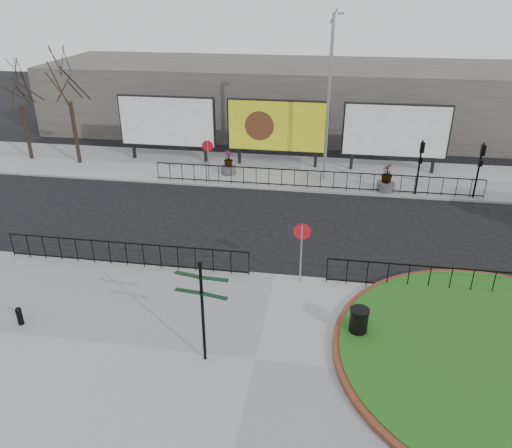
% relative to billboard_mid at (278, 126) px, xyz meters
% --- Properties ---
extents(ground, '(90.00, 90.00, 0.00)m').
position_rel_billboard_mid_xyz_m(ground, '(1.50, -12.97, -2.60)').
color(ground, black).
rests_on(ground, ground).
extents(pavement_near, '(30.00, 10.00, 0.12)m').
position_rel_billboard_mid_xyz_m(pavement_near, '(1.50, -17.97, -2.54)').
color(pavement_near, gray).
rests_on(pavement_near, ground).
extents(pavement_far, '(44.00, 6.00, 0.12)m').
position_rel_billboard_mid_xyz_m(pavement_far, '(1.50, -0.97, -2.54)').
color(pavement_far, gray).
rests_on(pavement_far, ground).
extents(brick_edge, '(10.40, 10.40, 0.18)m').
position_rel_billboard_mid_xyz_m(brick_edge, '(9.00, -16.97, -2.39)').
color(brick_edge, brown).
rests_on(brick_edge, pavement_near).
extents(grass_lawn, '(10.00, 10.00, 0.22)m').
position_rel_billboard_mid_xyz_m(grass_lawn, '(9.00, -16.97, -2.37)').
color(grass_lawn, '#1E5316').
rests_on(grass_lawn, pavement_near).
extents(railing_near_left, '(10.00, 0.10, 1.10)m').
position_rel_billboard_mid_xyz_m(railing_near_left, '(-4.50, -13.27, -1.93)').
color(railing_near_left, black).
rests_on(railing_near_left, pavement_near).
extents(railing_near_right, '(9.00, 0.10, 1.10)m').
position_rel_billboard_mid_xyz_m(railing_near_right, '(8.00, -13.27, -1.93)').
color(railing_near_right, black).
rests_on(railing_near_right, pavement_near).
extents(railing_far, '(18.00, 0.10, 1.10)m').
position_rel_billboard_mid_xyz_m(railing_far, '(2.50, -3.67, -1.93)').
color(railing_far, black).
rests_on(railing_far, pavement_far).
extents(speed_sign_far, '(0.64, 0.07, 2.47)m').
position_rel_billboard_mid_xyz_m(speed_sign_far, '(-3.50, -3.57, -0.68)').
color(speed_sign_far, gray).
rests_on(speed_sign_far, pavement_far).
extents(speed_sign_near, '(0.64, 0.07, 2.47)m').
position_rel_billboard_mid_xyz_m(speed_sign_near, '(2.50, -13.37, -0.68)').
color(speed_sign_near, gray).
rests_on(speed_sign_near, pavement_near).
extents(billboard_left, '(6.20, 0.31, 4.10)m').
position_rel_billboard_mid_xyz_m(billboard_left, '(-7.00, 0.00, 0.00)').
color(billboard_left, black).
rests_on(billboard_left, pavement_far).
extents(billboard_mid, '(6.20, 0.31, 4.10)m').
position_rel_billboard_mid_xyz_m(billboard_mid, '(0.00, 0.00, 0.00)').
color(billboard_mid, black).
rests_on(billboard_mid, pavement_far).
extents(billboard_right, '(6.20, 0.31, 4.10)m').
position_rel_billboard_mid_xyz_m(billboard_right, '(7.00, 0.00, 0.00)').
color(billboard_right, black).
rests_on(billboard_right, pavement_far).
extents(lamp_post, '(0.74, 0.18, 9.23)m').
position_rel_billboard_mid_xyz_m(lamp_post, '(3.01, -1.97, 2.23)').
color(lamp_post, gray).
rests_on(lamp_post, pavement_far).
extents(signal_pole_a, '(0.22, 0.26, 3.00)m').
position_rel_billboard_mid_xyz_m(signal_pole_a, '(8.00, -3.63, -0.50)').
color(signal_pole_a, black).
rests_on(signal_pole_a, pavement_far).
extents(signal_pole_b, '(0.22, 0.26, 3.00)m').
position_rel_billboard_mid_xyz_m(signal_pole_b, '(11.00, -3.63, -0.50)').
color(signal_pole_b, black).
rests_on(signal_pole_b, pavement_far).
extents(tree_left, '(2.00, 2.00, 7.00)m').
position_rel_billboard_mid_xyz_m(tree_left, '(-12.50, -1.47, 1.02)').
color(tree_left, '#2D2119').
rests_on(tree_left, pavement_far).
extents(tree_mid, '(2.00, 2.00, 6.20)m').
position_rel_billboard_mid_xyz_m(tree_mid, '(-16.00, -1.17, 0.62)').
color(tree_mid, '#2D2119').
rests_on(tree_mid, pavement_far).
extents(building_backdrop, '(40.00, 10.00, 5.00)m').
position_rel_billboard_mid_xyz_m(building_backdrop, '(1.50, 9.03, -0.10)').
color(building_backdrop, '#605954').
rests_on(building_backdrop, ground).
extents(fingerpost_sign, '(1.61, 0.47, 3.44)m').
position_rel_billboard_mid_xyz_m(fingerpost_sign, '(-0.02, -18.19, -0.40)').
color(fingerpost_sign, black).
rests_on(fingerpost_sign, pavement_near).
extents(bollard, '(0.21, 0.21, 0.66)m').
position_rel_billboard_mid_xyz_m(bollard, '(-6.57, -17.48, -2.12)').
color(bollard, black).
rests_on(bollard, pavement_near).
extents(litter_bin, '(0.63, 0.63, 1.04)m').
position_rel_billboard_mid_xyz_m(litter_bin, '(4.60, -16.35, -1.95)').
color(litter_bin, black).
rests_on(litter_bin, pavement_near).
extents(planter_a, '(0.88, 0.88, 1.40)m').
position_rel_billboard_mid_xyz_m(planter_a, '(-2.68, -1.99, -1.95)').
color(planter_a, '#4C4C4F').
rests_on(planter_a, pavement_far).
extents(planter_c, '(0.96, 0.96, 1.57)m').
position_rel_billboard_mid_xyz_m(planter_c, '(6.42, -3.35, -1.88)').
color(planter_c, '#4C4C4F').
rests_on(planter_c, pavement_far).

